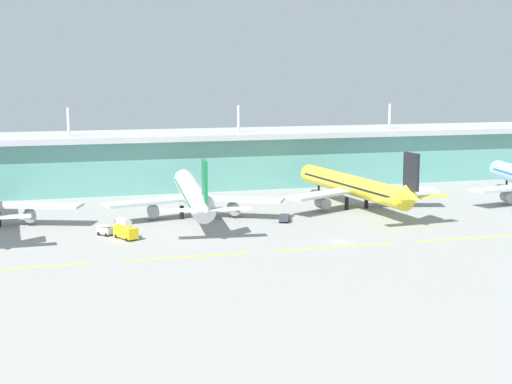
# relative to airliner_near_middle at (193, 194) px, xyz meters

# --- Properties ---
(ground_plane) EXTENTS (600.00, 600.00, 0.00)m
(ground_plane) POSITION_rel_airliner_near_middle_xyz_m (26.51, -39.65, -6.45)
(ground_plane) COLOR gray
(terminal_building) EXTENTS (288.00, 34.00, 27.75)m
(terminal_building) POSITION_rel_airliner_near_middle_xyz_m (26.51, 56.93, 3.12)
(terminal_building) COLOR #5B9E93
(terminal_building) RESTS_ON ground
(airliner_near_middle) EXTENTS (48.50, 68.81, 18.90)m
(airliner_near_middle) POSITION_rel_airliner_near_middle_xyz_m (0.00, 0.00, 0.00)
(airliner_near_middle) COLOR silver
(airliner_near_middle) RESTS_ON ground
(airliner_far_middle) EXTENTS (48.59, 67.97, 18.90)m
(airliner_far_middle) POSITION_rel_airliner_near_middle_xyz_m (47.62, 1.53, -0.00)
(airliner_far_middle) COLOR yellow
(airliner_far_middle) RESTS_ON ground
(taxiway_stripe_west) EXTENTS (28.00, 0.70, 0.04)m
(taxiway_stripe_west) POSITION_rel_airliner_near_middle_xyz_m (-44.49, -44.29, -6.43)
(taxiway_stripe_west) COLOR yellow
(taxiway_stripe_west) RESTS_ON ground
(taxiway_stripe_mid_west) EXTENTS (28.00, 0.70, 0.04)m
(taxiway_stripe_mid_west) POSITION_rel_airliner_near_middle_xyz_m (-10.49, -44.29, -6.43)
(taxiway_stripe_mid_west) COLOR yellow
(taxiway_stripe_mid_west) RESTS_ON ground
(taxiway_stripe_centre) EXTENTS (28.00, 0.70, 0.04)m
(taxiway_stripe_centre) POSITION_rel_airliner_near_middle_xyz_m (23.51, -44.29, -6.43)
(taxiway_stripe_centre) COLOR yellow
(taxiway_stripe_centre) RESTS_ON ground
(taxiway_stripe_mid_east) EXTENTS (28.00, 0.70, 0.04)m
(taxiway_stripe_mid_east) POSITION_rel_airliner_near_middle_xyz_m (57.51, -44.29, -6.43)
(taxiway_stripe_mid_east) COLOR yellow
(taxiway_stripe_mid_east) RESTS_ON ground
(fuel_truck) EXTENTS (5.24, 7.64, 4.95)m
(fuel_truck) POSITION_rel_airliner_near_middle_xyz_m (-20.89, -22.16, -4.19)
(fuel_truck) COLOR gold
(fuel_truck) RESTS_ON ground
(baggage_cart) EXTENTS (3.70, 3.92, 2.48)m
(baggage_cart) POSITION_rel_airliner_near_middle_xyz_m (-25.15, -16.94, -5.19)
(baggage_cart) COLOR silver
(baggage_cart) RESTS_ON ground
(pushback_tug) EXTENTS (3.95, 4.99, 1.85)m
(pushback_tug) POSITION_rel_airliner_near_middle_xyz_m (21.66, -12.82, -5.35)
(pushback_tug) COLOR #333842
(pushback_tug) RESTS_ON ground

